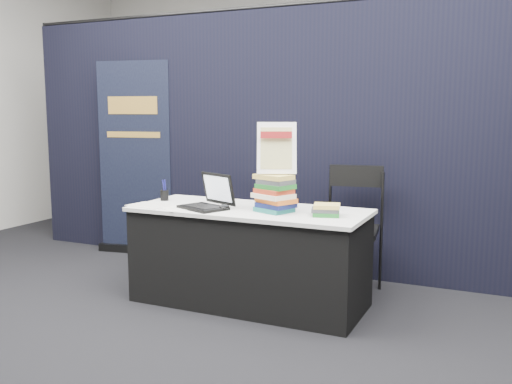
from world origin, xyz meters
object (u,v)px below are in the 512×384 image
object	(u,v)px
laptop	(206,200)
book_stack_tall	(275,193)
display_table	(249,256)
info_sign	(277,149)
stacking_chair	(349,224)
book_stack_short	(327,210)
pullup_banner	(135,169)

from	to	relation	value
laptop	book_stack_tall	world-z (taller)	book_stack_tall
display_table	info_sign	size ratio (longest dim) A/B	4.59
laptop	stacking_chair	bearing A→B (deg)	60.69
laptop	stacking_chair	world-z (taller)	stacking_chair
book_stack_short	book_stack_tall	bearing A→B (deg)	-179.37
info_sign	book_stack_short	bearing A→B (deg)	-27.16
display_table	book_stack_tall	size ratio (longest dim) A/B	5.80
book_stack_tall	book_stack_short	distance (m)	0.41
pullup_banner	laptop	bearing A→B (deg)	-46.16
laptop	info_sign	world-z (taller)	info_sign
book_stack_tall	pullup_banner	bearing A→B (deg)	153.30
laptop	info_sign	bearing A→B (deg)	33.80
stacking_chair	book_stack_tall	bearing A→B (deg)	-129.87
display_table	book_stack_short	distance (m)	0.76
pullup_banner	stacking_chair	world-z (taller)	pullup_banner
display_table	laptop	xyz separation A→B (m)	(-0.30, -0.13, 0.44)
book_stack_tall	info_sign	world-z (taller)	info_sign
info_sign	pullup_banner	size ratio (longest dim) A/B	0.20
laptop	info_sign	xyz separation A→B (m)	(0.54, 0.10, 0.40)
pullup_banner	stacking_chair	size ratio (longest dim) A/B	1.92
pullup_banner	stacking_chair	bearing A→B (deg)	-18.26
book_stack_short	info_sign	size ratio (longest dim) A/B	0.56
laptop	book_stack_tall	bearing A→B (deg)	30.63
book_stack_short	stacking_chair	distance (m)	0.68
display_table	pullup_banner	size ratio (longest dim) A/B	0.91
book_stack_tall	book_stack_short	size ratio (longest dim) A/B	1.40
display_table	laptop	size ratio (longest dim) A/B	4.32
book_stack_tall	book_stack_short	xyz separation A→B (m)	(0.40, 0.00, -0.10)
book_stack_short	display_table	bearing A→B (deg)	175.41
info_sign	display_table	bearing A→B (deg)	150.68
pullup_banner	stacking_chair	xyz separation A→B (m)	(2.38, -0.36, -0.30)
book_stack_tall	pullup_banner	size ratio (longest dim) A/B	0.16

